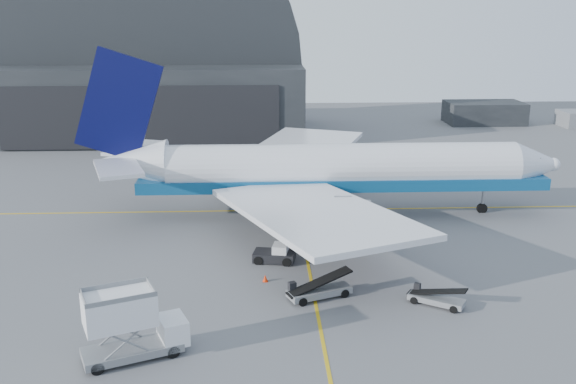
{
  "coord_description": "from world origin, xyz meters",
  "views": [
    {
      "loc": [
        -3.91,
        -45.52,
        20.96
      ],
      "look_at": [
        -1.41,
        11.44,
        4.5
      ],
      "focal_mm": 40.0,
      "sensor_mm": 36.0,
      "label": 1
    }
  ],
  "objects_px": {
    "airliner": "(323,169)",
    "catering_truck": "(130,325)",
    "belt_loader_a": "(319,290)",
    "belt_loader_b": "(436,298)",
    "pushback_tug": "(276,255)"
  },
  "relations": [
    {
      "from": "airliner",
      "to": "belt_loader_b",
      "type": "bearing_deg",
      "value": -73.73
    },
    {
      "from": "pushback_tug",
      "to": "belt_loader_b",
      "type": "xyz_separation_m",
      "value": [
        11.52,
        -8.81,
        -0.1
      ]
    },
    {
      "from": "catering_truck",
      "to": "belt_loader_b",
      "type": "height_order",
      "value": "catering_truck"
    },
    {
      "from": "airliner",
      "to": "catering_truck",
      "type": "relative_size",
      "value": 7.32
    },
    {
      "from": "catering_truck",
      "to": "belt_loader_b",
      "type": "distance_m",
      "value": 21.89
    },
    {
      "from": "airliner",
      "to": "belt_loader_b",
      "type": "xyz_separation_m",
      "value": [
        6.27,
        -21.48,
        -4.39
      ]
    },
    {
      "from": "airliner",
      "to": "catering_truck",
      "type": "bearing_deg",
      "value": -117.49
    },
    {
      "from": "pushback_tug",
      "to": "airliner",
      "type": "bearing_deg",
      "value": 78.27
    },
    {
      "from": "belt_loader_b",
      "to": "pushback_tug",
      "type": "bearing_deg",
      "value": 175.03
    },
    {
      "from": "catering_truck",
      "to": "pushback_tug",
      "type": "bearing_deg",
      "value": 36.18
    },
    {
      "from": "pushback_tug",
      "to": "belt_loader_a",
      "type": "bearing_deg",
      "value": -56.55
    },
    {
      "from": "airliner",
      "to": "belt_loader_a",
      "type": "bearing_deg",
      "value": -96.32
    },
    {
      "from": "catering_truck",
      "to": "belt_loader_b",
      "type": "bearing_deg",
      "value": -5.17
    },
    {
      "from": "belt_loader_a",
      "to": "belt_loader_b",
      "type": "distance_m",
      "value": 8.62
    },
    {
      "from": "belt_loader_a",
      "to": "airliner",
      "type": "bearing_deg",
      "value": 62.0
    }
  ]
}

